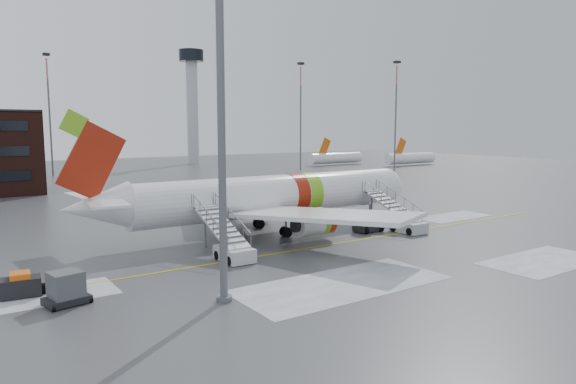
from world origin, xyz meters
TOP-DOWN VIEW (x-y plane):
  - ground at (0.00, 0.00)m, footprint 260.00×260.00m
  - airliner at (-1.54, 6.15)m, footprint 35.03×32.97m
  - airstair_fwd at (9.49, -0.39)m, footprint 2.05×7.70m
  - airstair_aft at (-8.96, -0.39)m, footprint 2.05×7.70m
  - pushback_tug at (6.44, 1.24)m, footprint 2.79×2.14m
  - uld_container at (-21.17, -4.16)m, footprint 2.56×2.08m
  - baggage_tractor at (-23.11, -1.31)m, footprint 2.86×1.52m
  - light_mast_near at (-13.62, -8.62)m, footprint 1.20×1.20m
  - control_tower at (30.00, 95.00)m, footprint 6.40×6.40m
  - light_mast_far_ne at (42.00, 62.00)m, footprint 1.20×1.20m
  - light_mast_far_n at (-8.00, 78.00)m, footprint 1.20×1.20m
  - light_mast_far_e at (58.00, 48.00)m, footprint 1.20×1.20m
  - distant_aircraft at (62.50, 64.00)m, footprint 35.00×18.00m

SIDE VIEW (x-z plane):
  - ground at x=0.00m, z-range 0.00..0.00m
  - distant_aircraft at x=62.50m, z-range -4.00..4.00m
  - baggage_tractor at x=-23.11m, z-range -0.11..1.34m
  - pushback_tug at x=6.44m, z-range -0.09..1.47m
  - uld_container at x=-21.17m, z-range -0.06..1.81m
  - airstair_fwd at x=9.49m, z-range -0.68..2.81m
  - airstair_aft at x=-8.96m, z-range -0.68..2.81m
  - airliner at x=-1.54m, z-range -2.17..9.01m
  - light_mast_near at x=-13.62m, z-range 0.45..25.56m
  - light_mast_far_ne at x=42.00m, z-range 1.71..25.96m
  - light_mast_far_n at x=-8.00m, z-range 1.71..25.96m
  - light_mast_far_e at x=58.00m, z-range 1.71..25.96m
  - control_tower at x=30.00m, z-range 3.75..33.75m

